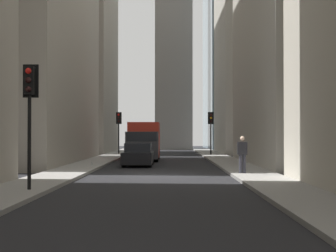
# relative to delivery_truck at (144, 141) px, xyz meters

# --- Properties ---
(ground_plane) EXTENTS (135.00, 135.00, 0.00)m
(ground_plane) POSITION_rel_delivery_truck_xyz_m (-14.65, -1.40, -1.46)
(ground_plane) COLOR black
(sidewalk_right) EXTENTS (90.00, 2.20, 0.14)m
(sidewalk_right) POSITION_rel_delivery_truck_xyz_m (-14.65, 3.10, -1.39)
(sidewalk_right) COLOR gray
(sidewalk_right) RESTS_ON ground_plane
(sidewalk_left) EXTENTS (90.00, 2.20, 0.14)m
(sidewalk_left) POSITION_rel_delivery_truck_xyz_m (-14.65, -5.90, -1.39)
(sidewalk_left) COLOR gray
(sidewalk_left) RESTS_ON ground_plane
(building_right_far) EXTENTS (14.04, 10.00, 31.62)m
(building_right_far) POSITION_rel_delivery_truck_xyz_m (16.73, 9.20, 14.35)
(building_right_far) COLOR gray
(building_right_far) RESTS_ON ground_plane
(church_spire) EXTENTS (5.24, 5.24, 33.88)m
(church_spire) POSITION_rel_delivery_truck_xyz_m (30.71, -2.38, 16.18)
(church_spire) COLOR gray
(church_spire) RESTS_ON ground_plane
(delivery_truck) EXTENTS (6.46, 2.25, 2.84)m
(delivery_truck) POSITION_rel_delivery_truck_xyz_m (0.00, 0.00, 0.00)
(delivery_truck) COLOR red
(delivery_truck) RESTS_ON ground_plane
(sedan_black) EXTENTS (4.30, 1.78, 1.42)m
(sedan_black) POSITION_rel_delivery_truck_xyz_m (-7.08, -0.00, -0.80)
(sedan_black) COLOR black
(sedan_black) RESTS_ON ground_plane
(traffic_light_foreground) EXTENTS (0.43, 0.52, 4.11)m
(traffic_light_foreground) POSITION_rel_delivery_truck_xyz_m (-22.89, 2.62, 1.70)
(traffic_light_foreground) COLOR black
(traffic_light_foreground) RESTS_ON sidewalk_right
(traffic_light_midblock) EXTENTS (0.43, 0.52, 3.86)m
(traffic_light_midblock) POSITION_rel_delivery_truck_xyz_m (9.05, -5.65, 1.51)
(traffic_light_midblock) COLOR black
(traffic_light_midblock) RESTS_ON sidewalk_left
(traffic_light_far_junction) EXTENTS (0.43, 0.52, 3.90)m
(traffic_light_far_junction) POSITION_rel_delivery_truck_xyz_m (10.38, 2.85, 1.54)
(traffic_light_far_junction) COLOR black
(traffic_light_far_junction) RESTS_ON sidewalk_right
(pedestrian) EXTENTS (0.26, 0.44, 1.72)m
(pedestrian) POSITION_rel_delivery_truck_xyz_m (-15.21, -5.35, -0.38)
(pedestrian) COLOR #33333D
(pedestrian) RESTS_ON sidewalk_left
(discarded_bottle) EXTENTS (0.07, 0.07, 0.27)m
(discarded_bottle) POSITION_rel_delivery_truck_xyz_m (-9.07, 2.55, -1.21)
(discarded_bottle) COLOR #999EA3
(discarded_bottle) RESTS_ON sidewalk_right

